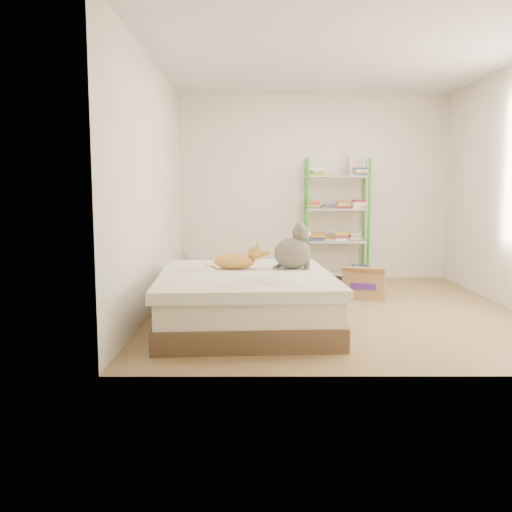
{
  "coord_description": "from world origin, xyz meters",
  "views": [
    {
      "loc": [
        -0.84,
        -5.66,
        1.26
      ],
      "look_at": [
        -0.83,
        -0.38,
        0.62
      ],
      "focal_mm": 38.0,
      "sensor_mm": 36.0,
      "label": 1
    }
  ],
  "objects_px": {
    "orange_cat": "(234,259)",
    "white_bin": "(201,268)",
    "cardboard_box": "(365,283)",
    "grey_cat": "(293,246)",
    "bed": "(245,299)",
    "shelf_unit": "(337,222)"
  },
  "relations": [
    {
      "from": "grey_cat",
      "to": "orange_cat",
      "type": "bearing_deg",
      "value": 86.85
    },
    {
      "from": "white_bin",
      "to": "bed",
      "type": "bearing_deg",
      "value": -75.37
    },
    {
      "from": "bed",
      "to": "cardboard_box",
      "type": "xyz_separation_m",
      "value": [
        1.39,
        1.34,
        -0.08
      ]
    },
    {
      "from": "orange_cat",
      "to": "cardboard_box",
      "type": "bearing_deg",
      "value": 35.49
    },
    {
      "from": "shelf_unit",
      "to": "grey_cat",
      "type": "bearing_deg",
      "value": -108.48
    },
    {
      "from": "bed",
      "to": "orange_cat",
      "type": "distance_m",
      "value": 0.44
    },
    {
      "from": "shelf_unit",
      "to": "cardboard_box",
      "type": "distance_m",
      "value": 1.4
    },
    {
      "from": "bed",
      "to": "white_bin",
      "type": "bearing_deg",
      "value": 101.31
    },
    {
      "from": "orange_cat",
      "to": "cardboard_box",
      "type": "height_order",
      "value": "orange_cat"
    },
    {
      "from": "grey_cat",
      "to": "cardboard_box",
      "type": "height_order",
      "value": "grey_cat"
    },
    {
      "from": "orange_cat",
      "to": "white_bin",
      "type": "bearing_deg",
      "value": 102.85
    },
    {
      "from": "cardboard_box",
      "to": "white_bin",
      "type": "relative_size",
      "value": 1.6
    },
    {
      "from": "shelf_unit",
      "to": "white_bin",
      "type": "bearing_deg",
      "value": -179.06
    },
    {
      "from": "bed",
      "to": "orange_cat",
      "type": "xyz_separation_m",
      "value": [
        -0.11,
        0.24,
        0.35
      ]
    },
    {
      "from": "grey_cat",
      "to": "shelf_unit",
      "type": "height_order",
      "value": "shelf_unit"
    },
    {
      "from": "bed",
      "to": "white_bin",
      "type": "xyz_separation_m",
      "value": [
        -0.66,
        2.53,
        -0.07
      ]
    },
    {
      "from": "bed",
      "to": "cardboard_box",
      "type": "distance_m",
      "value": 1.93
    },
    {
      "from": "bed",
      "to": "shelf_unit",
      "type": "relative_size",
      "value": 1.18
    },
    {
      "from": "orange_cat",
      "to": "white_bin",
      "type": "xyz_separation_m",
      "value": [
        -0.55,
        2.29,
        -0.41
      ]
    },
    {
      "from": "orange_cat",
      "to": "cardboard_box",
      "type": "relative_size",
      "value": 0.83
    },
    {
      "from": "orange_cat",
      "to": "cardboard_box",
      "type": "xyz_separation_m",
      "value": [
        1.5,
        1.09,
        -0.42
      ]
    },
    {
      "from": "cardboard_box",
      "to": "grey_cat",
      "type": "bearing_deg",
      "value": -114.35
    }
  ]
}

